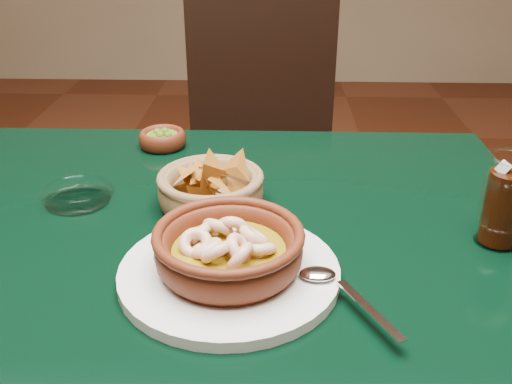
{
  "coord_description": "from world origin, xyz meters",
  "views": [
    {
      "loc": [
        0.17,
        -0.78,
        1.19
      ],
      "look_at": [
        0.14,
        -0.02,
        0.81
      ],
      "focal_mm": 40.0,
      "sensor_mm": 36.0,
      "label": 1
    }
  ],
  "objects_px": {
    "cola_drink": "(504,202)",
    "dining_table": "(172,271)",
    "dining_chair": "(268,164)",
    "shrimp_plate": "(229,255)",
    "chip_basket": "(211,189)"
  },
  "relations": [
    {
      "from": "cola_drink",
      "to": "dining_table",
      "type": "bearing_deg",
      "value": 173.98
    },
    {
      "from": "dining_chair",
      "to": "cola_drink",
      "type": "height_order",
      "value": "dining_chair"
    },
    {
      "from": "dining_table",
      "to": "dining_chair",
      "type": "relative_size",
      "value": 1.24
    },
    {
      "from": "dining_table",
      "to": "dining_chair",
      "type": "distance_m",
      "value": 0.74
    },
    {
      "from": "dining_chair",
      "to": "shrimp_plate",
      "type": "bearing_deg",
      "value": -92.58
    },
    {
      "from": "dining_table",
      "to": "shrimp_plate",
      "type": "distance_m",
      "value": 0.23
    },
    {
      "from": "cola_drink",
      "to": "shrimp_plate",
      "type": "bearing_deg",
      "value": -165.15
    },
    {
      "from": "dining_table",
      "to": "shrimp_plate",
      "type": "relative_size",
      "value": 3.44
    },
    {
      "from": "dining_chair",
      "to": "shrimp_plate",
      "type": "relative_size",
      "value": 2.78
    },
    {
      "from": "dining_chair",
      "to": "cola_drink",
      "type": "relative_size",
      "value": 6.26
    },
    {
      "from": "dining_table",
      "to": "chip_basket",
      "type": "relative_size",
      "value": 5.89
    },
    {
      "from": "dining_chair",
      "to": "shrimp_plate",
      "type": "distance_m",
      "value": 0.9
    },
    {
      "from": "dining_chair",
      "to": "chip_basket",
      "type": "height_order",
      "value": "dining_chair"
    },
    {
      "from": "dining_table",
      "to": "shrimp_plate",
      "type": "height_order",
      "value": "shrimp_plate"
    },
    {
      "from": "chip_basket",
      "to": "shrimp_plate",
      "type": "bearing_deg",
      "value": -77.13
    }
  ]
}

